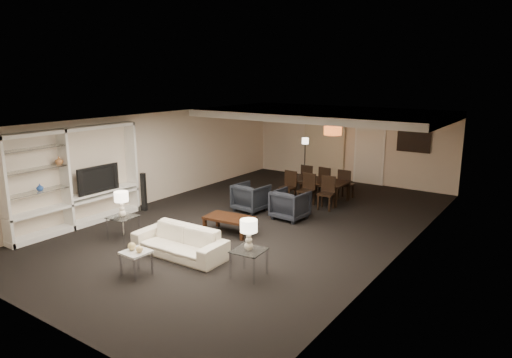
{
  "coord_description": "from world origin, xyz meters",
  "views": [
    {
      "loc": [
        6.03,
        -8.68,
        3.55
      ],
      "look_at": [
        0.0,
        0.0,
        1.1
      ],
      "focal_mm": 32.0,
      "sensor_mm": 36.0,
      "label": 1
    }
  ],
  "objects_px": {
    "side_table_right": "(249,263)",
    "pendant_light": "(333,131)",
    "television": "(96,179)",
    "chair_fl": "(309,179)",
    "chair_nl": "(287,187)",
    "sofa": "(180,242)",
    "vase_amber": "(59,161)",
    "chair_nm": "(306,190)",
    "chair_nr": "(326,193)",
    "marble_table": "(137,263)",
    "table_lamp_right": "(249,235)",
    "side_table_left": "(123,227)",
    "vase_blue": "(40,187)",
    "dining_table": "(317,190)",
    "chair_fr": "(346,184)",
    "coffee_table": "(229,225)",
    "chair_fm": "(327,181)",
    "floor_lamp": "(305,161)",
    "table_lamp_left": "(122,204)",
    "floor_speaker": "(144,192)",
    "armchair_right": "(290,205)",
    "armchair_left": "(251,197)"
  },
  "relations": [
    {
      "from": "chair_fl",
      "to": "table_lamp_right",
      "type": "bearing_deg",
      "value": 109.65
    },
    {
      "from": "side_table_left",
      "to": "vase_blue",
      "type": "height_order",
      "value": "vase_blue"
    },
    {
      "from": "chair_fl",
      "to": "chair_nl",
      "type": "bearing_deg",
      "value": 91.34
    },
    {
      "from": "chair_nl",
      "to": "armchair_right",
      "type": "bearing_deg",
      "value": -55.01
    },
    {
      "from": "marble_table",
      "to": "chair_nm",
      "type": "bearing_deg",
      "value": 86.32
    },
    {
      "from": "side_table_right",
      "to": "chair_fl",
      "type": "xyz_separation_m",
      "value": [
        -1.94,
        5.85,
        0.19
      ]
    },
    {
      "from": "side_table_left",
      "to": "pendant_light",
      "type": "bearing_deg",
      "value": 70.87
    },
    {
      "from": "table_lamp_right",
      "to": "vase_blue",
      "type": "relative_size",
      "value": 3.56
    },
    {
      "from": "coffee_table",
      "to": "chair_fm",
      "type": "distance_m",
      "value": 4.27
    },
    {
      "from": "armchair_right",
      "to": "table_lamp_left",
      "type": "bearing_deg",
      "value": 58.66
    },
    {
      "from": "table_lamp_left",
      "to": "floor_speaker",
      "type": "bearing_deg",
      "value": 126.01
    },
    {
      "from": "vase_amber",
      "to": "floor_lamp",
      "type": "height_order",
      "value": "vase_amber"
    },
    {
      "from": "coffee_table",
      "to": "chair_fl",
      "type": "bearing_deg",
      "value": 93.18
    },
    {
      "from": "dining_table",
      "to": "chair_fr",
      "type": "distance_m",
      "value": 0.9
    },
    {
      "from": "sofa",
      "to": "side_table_right",
      "type": "xyz_separation_m",
      "value": [
        1.7,
        0.0,
        -0.04
      ]
    },
    {
      "from": "vase_amber",
      "to": "chair_fl",
      "type": "relative_size",
      "value": 0.21
    },
    {
      "from": "side_table_right",
      "to": "table_lamp_right",
      "type": "xyz_separation_m",
      "value": [
        0.0,
        0.0,
        0.53
      ]
    },
    {
      "from": "coffee_table",
      "to": "side_table_left",
      "type": "height_order",
      "value": "side_table_left"
    },
    {
      "from": "sofa",
      "to": "floor_lamp",
      "type": "bearing_deg",
      "value": 96.46
    },
    {
      "from": "table_lamp_left",
      "to": "dining_table",
      "type": "relative_size",
      "value": 0.33
    },
    {
      "from": "chair_nm",
      "to": "chair_nr",
      "type": "distance_m",
      "value": 0.6
    },
    {
      "from": "chair_nm",
      "to": "chair_fl",
      "type": "relative_size",
      "value": 1.0
    },
    {
      "from": "vase_amber",
      "to": "floor_speaker",
      "type": "relative_size",
      "value": 0.18
    },
    {
      "from": "vase_blue",
      "to": "chair_fm",
      "type": "height_order",
      "value": "vase_blue"
    },
    {
      "from": "side_table_right",
      "to": "armchair_left",
      "type": "bearing_deg",
      "value": 124.88
    },
    {
      "from": "armchair_right",
      "to": "floor_speaker",
      "type": "relative_size",
      "value": 0.8
    },
    {
      "from": "vase_blue",
      "to": "chair_fl",
      "type": "height_order",
      "value": "vase_blue"
    },
    {
      "from": "marble_table",
      "to": "chair_nm",
      "type": "relative_size",
      "value": 0.51
    },
    {
      "from": "pendant_light",
      "to": "floor_lamp",
      "type": "distance_m",
      "value": 1.98
    },
    {
      "from": "television",
      "to": "side_table_right",
      "type": "bearing_deg",
      "value": -95.24
    },
    {
      "from": "side_table_right",
      "to": "vase_blue",
      "type": "bearing_deg",
      "value": -169.12
    },
    {
      "from": "sofa",
      "to": "vase_amber",
      "type": "distance_m",
      "value": 3.52
    },
    {
      "from": "television",
      "to": "dining_table",
      "type": "bearing_deg",
      "value": -36.77
    },
    {
      "from": "vase_amber",
      "to": "chair_fl",
      "type": "bearing_deg",
      "value": 64.63
    },
    {
      "from": "vase_blue",
      "to": "chair_fr",
      "type": "distance_m",
      "value": 8.01
    },
    {
      "from": "armchair_right",
      "to": "television",
      "type": "height_order",
      "value": "television"
    },
    {
      "from": "coffee_table",
      "to": "television",
      "type": "relative_size",
      "value": 0.96
    },
    {
      "from": "dining_table",
      "to": "chair_fm",
      "type": "height_order",
      "value": "chair_fm"
    },
    {
      "from": "sofa",
      "to": "chair_nr",
      "type": "bearing_deg",
      "value": 76.47
    },
    {
      "from": "armchair_left",
      "to": "chair_nl",
      "type": "relative_size",
      "value": 0.92
    },
    {
      "from": "sofa",
      "to": "chair_nm",
      "type": "height_order",
      "value": "chair_nm"
    },
    {
      "from": "pendant_light",
      "to": "marble_table",
      "type": "distance_m",
      "value": 7.34
    },
    {
      "from": "table_lamp_right",
      "to": "chair_nm",
      "type": "bearing_deg",
      "value": 106.37
    },
    {
      "from": "side_table_right",
      "to": "pendant_light",
      "type": "bearing_deg",
      "value": 102.22
    },
    {
      "from": "sofa",
      "to": "dining_table",
      "type": "distance_m",
      "value": 5.21
    },
    {
      "from": "table_lamp_right",
      "to": "marble_table",
      "type": "xyz_separation_m",
      "value": [
        -1.7,
        -1.1,
        -0.56
      ]
    },
    {
      "from": "sofa",
      "to": "side_table_right",
      "type": "distance_m",
      "value": 1.7
    },
    {
      "from": "table_lamp_right",
      "to": "armchair_right",
      "type": "bearing_deg",
      "value": 108.43
    },
    {
      "from": "chair_nm",
      "to": "chair_nr",
      "type": "height_order",
      "value": "same"
    },
    {
      "from": "coffee_table",
      "to": "table_lamp_left",
      "type": "bearing_deg",
      "value": -136.74
    }
  ]
}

